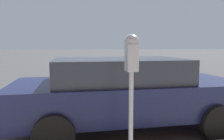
% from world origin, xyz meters
% --- Properties ---
extents(ground_plane, '(220.00, 220.00, 0.00)m').
position_xyz_m(ground_plane, '(0.00, 0.00, 0.00)').
color(ground_plane, '#424244').
extents(parking_meter, '(0.21, 0.19, 1.63)m').
position_xyz_m(parking_meter, '(-2.52, -0.12, 1.41)').
color(parking_meter, gray).
rests_on(parking_meter, sidewalk).
extents(car_navy, '(2.13, 4.48, 1.40)m').
position_xyz_m(car_navy, '(-1.02, -0.38, 0.75)').
color(car_navy, '#14193D').
rests_on(car_navy, ground_plane).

